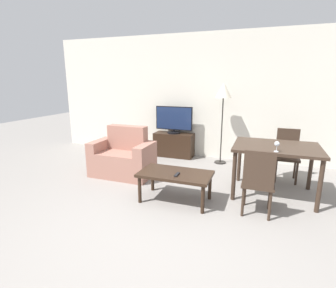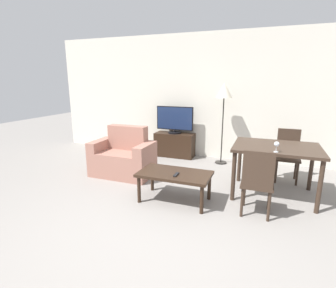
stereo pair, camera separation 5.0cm
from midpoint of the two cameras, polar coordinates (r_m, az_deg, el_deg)
name	(u,v)px [view 2 (the right image)]	position (r m, az deg, el deg)	size (l,w,h in m)	color
ground_plane	(158,236)	(3.14, -1.82, -19.38)	(18.00, 18.00, 0.00)	gray
wall_back	(218,97)	(5.85, 10.99, 9.95)	(7.95, 0.06, 2.70)	silver
armchair	(123,158)	(4.89, -9.38, -2.97)	(1.11, 0.65, 0.89)	#9E6B5B
tv_stand	(175,145)	(6.00, 1.68, -0.17)	(0.89, 0.37, 0.54)	black
tv	(175,120)	(5.89, 1.72, 5.25)	(0.85, 0.30, 0.60)	black
coffee_table	(175,176)	(3.77, 1.85, -6.98)	(1.03, 0.57, 0.43)	black
dining_table	(276,152)	(4.20, 22.79, -1.64)	(1.22, 0.92, 0.77)	#38281E
dining_chair_near	(257,180)	(3.52, 19.28, -7.47)	(0.40, 0.40, 0.89)	#38281E
dining_chair_far	(288,153)	(5.00, 24.84, -1.72)	(0.40, 0.40, 0.89)	#38281E
floor_lamp	(224,94)	(5.44, 12.38, 10.51)	(0.32, 0.32, 1.67)	black
remote_primary	(176,175)	(3.65, 2.18, -6.66)	(0.04, 0.15, 0.02)	black
wine_glass_left	(277,145)	(3.80, 22.92, -0.16)	(0.07, 0.07, 0.15)	silver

